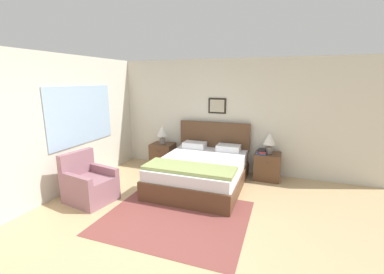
# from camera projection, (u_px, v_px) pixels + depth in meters

# --- Properties ---
(ground_plane) EXTENTS (16.00, 16.00, 0.00)m
(ground_plane) POSITION_uv_depth(u_px,v_px,m) (158.00, 245.00, 3.38)
(ground_plane) COLOR tan
(wall_back) EXTENTS (7.24, 0.09, 2.60)m
(wall_back) POSITION_uv_depth(u_px,v_px,m) (219.00, 116.00, 6.03)
(wall_back) COLOR beige
(wall_back) RESTS_ON ground_plane
(wall_left) EXTENTS (0.08, 5.57, 2.60)m
(wall_left) POSITION_uv_depth(u_px,v_px,m) (86.00, 120.00, 5.36)
(wall_left) COLOR beige
(wall_left) RESTS_ON ground_plane
(area_rug_main) EXTENTS (2.22, 1.87, 0.01)m
(area_rug_main) POSITION_uv_depth(u_px,v_px,m) (176.00, 217.00, 4.07)
(area_rug_main) COLOR brown
(area_rug_main) RESTS_ON ground_plane
(bed) EXTENTS (1.68, 2.10, 1.17)m
(bed) POSITION_uv_depth(u_px,v_px,m) (201.00, 171.00, 5.25)
(bed) COLOR brown
(bed) RESTS_ON ground_plane
(armchair) EXTENTS (0.88, 0.80, 0.87)m
(armchair) POSITION_uv_depth(u_px,v_px,m) (89.00, 185.00, 4.58)
(armchair) COLOR #8E606B
(armchair) RESTS_ON ground_plane
(nightstand_near_window) EXTENTS (0.55, 0.48, 0.59)m
(nightstand_near_window) POSITION_uv_depth(u_px,v_px,m) (163.00, 155.00, 6.42)
(nightstand_near_window) COLOR brown
(nightstand_near_window) RESTS_ON ground_plane
(nightstand_by_door) EXTENTS (0.55, 0.48, 0.59)m
(nightstand_by_door) POSITION_uv_depth(u_px,v_px,m) (267.00, 166.00, 5.58)
(nightstand_by_door) COLOR brown
(nightstand_by_door) RESTS_ON ground_plane
(table_lamp_near_window) EXTENTS (0.26, 0.26, 0.46)m
(table_lamp_near_window) POSITION_uv_depth(u_px,v_px,m) (162.00, 132.00, 6.27)
(table_lamp_near_window) COLOR slate
(table_lamp_near_window) RESTS_ON nightstand_near_window
(table_lamp_by_door) EXTENTS (0.26, 0.26, 0.46)m
(table_lamp_by_door) POSITION_uv_depth(u_px,v_px,m) (269.00, 140.00, 5.44)
(table_lamp_by_door) COLOR slate
(table_lamp_by_door) RESTS_ON nightstand_by_door
(book_thick_bottom) EXTENTS (0.24, 0.30, 0.03)m
(book_thick_bottom) POSITION_uv_depth(u_px,v_px,m) (262.00, 153.00, 5.51)
(book_thick_bottom) COLOR #335693
(book_thick_bottom) RESTS_ON nightstand_by_door
(book_hardcover_middle) EXTENTS (0.16, 0.28, 0.03)m
(book_hardcover_middle) POSITION_uv_depth(u_px,v_px,m) (262.00, 151.00, 5.50)
(book_hardcover_middle) COLOR #B7332D
(book_hardcover_middle) RESTS_ON book_thick_bottom
(book_novel_upper) EXTENTS (0.18, 0.23, 0.04)m
(book_novel_upper) POSITION_uv_depth(u_px,v_px,m) (262.00, 150.00, 5.50)
(book_novel_upper) COLOR #232328
(book_novel_upper) RESTS_ON book_hardcover_middle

